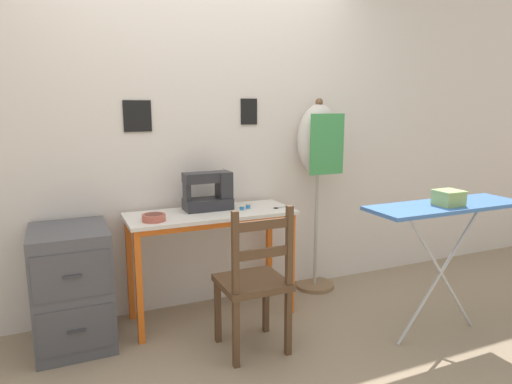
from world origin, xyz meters
The scene contains 13 objects.
ground_plane centered at (0.00, 0.00, 0.00)m, with size 14.00×14.00×0.00m, color gray.
wall_back centered at (0.00, 0.52, 1.28)m, with size 10.00×0.06×2.55m.
sewing_table centered at (0.00, 0.22, 0.66)m, with size 1.16×0.46×0.77m.
sewing_machine centered at (0.02, 0.31, 0.90)m, with size 0.35×0.18×0.29m.
fabric_bowl centered at (-0.41, 0.13, 0.80)m, with size 0.15×0.15×0.04m.
scissors centered at (0.49, 0.15, 0.78)m, with size 0.13×0.04×0.01m.
thread_spool_near_machine centered at (0.22, 0.19, 0.79)m, with size 0.04×0.04×0.03m.
thread_spool_mid_table centered at (0.28, 0.22, 0.79)m, with size 0.04×0.04×0.04m.
wooden_chair centered at (0.08, -0.34, 0.44)m, with size 0.40×0.38×0.94m.
filing_cabinet centered at (-0.93, 0.21, 0.38)m, with size 0.46×0.56×0.76m.
dress_form centered at (0.96, 0.38, 1.16)m, with size 0.35×0.32×1.56m.
ironing_board centered at (1.27, -0.65, 0.84)m, with size 1.07×0.34×0.90m.
storage_box centered at (1.26, -0.68, 0.94)m, with size 0.16×0.15×0.09m.
Camera 1 is at (-0.96, -2.74, 1.50)m, focal length 32.00 mm.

